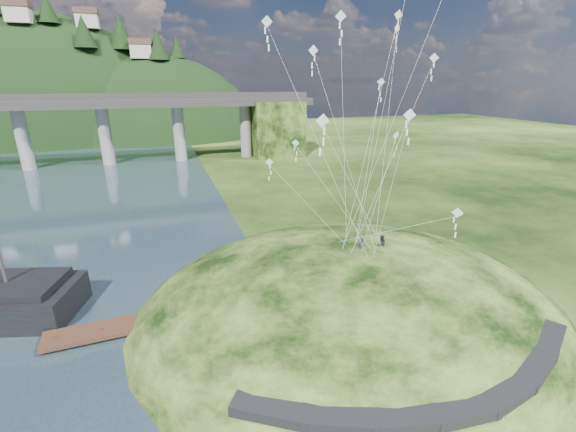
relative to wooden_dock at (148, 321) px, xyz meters
name	(u,v)px	position (x,y,z in m)	size (l,w,h in m)	color
ground	(262,340)	(7.76, -4.32, -0.44)	(320.00, 320.00, 0.00)	black
grass_hill	(348,321)	(15.76, -2.32, -1.94)	(36.00, 32.00, 13.00)	black
footpath	(443,389)	(15.22, -14.07, 1.64)	(22.29, 5.84, 0.83)	black
bridge	(50,121)	(-18.70, 65.74, 9.26)	(160.00, 11.00, 15.00)	#2D2B2B
far_ridge	(40,161)	(-35.82, 117.85, -7.88)	(153.00, 70.00, 94.50)	black
wooden_dock	(148,321)	(0.00, 0.00, 0.00)	(14.19, 3.03, 1.01)	#362016
kite_flyers	(375,236)	(17.90, -1.95, 5.39)	(2.72, 0.73, 1.91)	#23272F
kite_swarm	(364,61)	(17.65, 1.13, 18.58)	(14.69, 15.85, 19.03)	white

